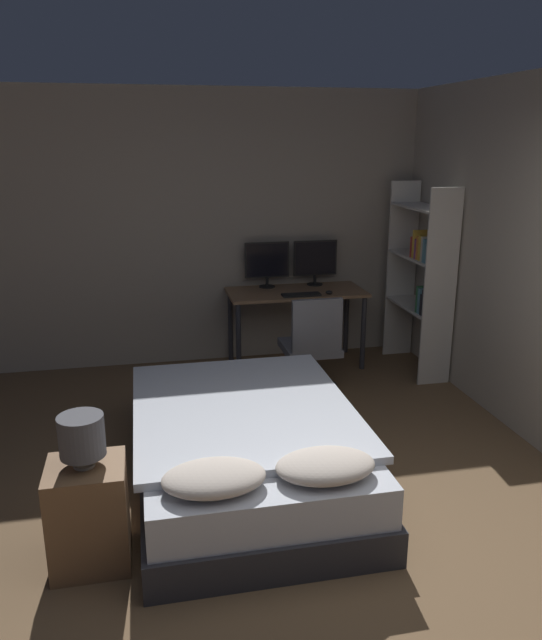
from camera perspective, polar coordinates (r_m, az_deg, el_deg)
name	(u,v)px	position (r m, az deg, el deg)	size (l,w,h in m)	color
ground_plane	(378,606)	(3.45, 9.74, -24.34)	(20.00, 20.00, 0.00)	brown
wall_back	(246,229)	(6.35, -2.34, 8.34)	(12.00, 0.06, 2.70)	#9E9384
bed	(246,449)	(4.20, -2.26, -11.68)	(1.43, 2.08, 0.60)	#2D2D33
nightstand	(89,515)	(3.63, -16.30, -16.72)	(0.41, 0.38, 0.58)	brown
bedside_lamp	(82,436)	(3.41, -16.92, -10.13)	(0.24, 0.24, 0.28)	gray
desk	(296,301)	(6.21, 2.30, 1.77)	(1.35, 0.62, 0.78)	#846042
monitor_left	(267,262)	(6.27, -0.37, 5.33)	(0.45, 0.16, 0.46)	black
monitor_right	(315,260)	(6.39, 4.07, 5.50)	(0.45, 0.16, 0.46)	black
keyboard	(301,295)	(5.99, 2.79, 2.33)	(0.37, 0.13, 0.02)	black
computer_mouse	(329,292)	(6.06, 5.33, 2.53)	(0.07, 0.05, 0.04)	black
office_chair	(311,354)	(5.62, 3.71, -3.09)	(0.52, 0.52, 0.91)	black
bookshelf	(425,270)	(6.12, 13.86, 4.50)	(0.31, 0.89, 1.82)	beige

